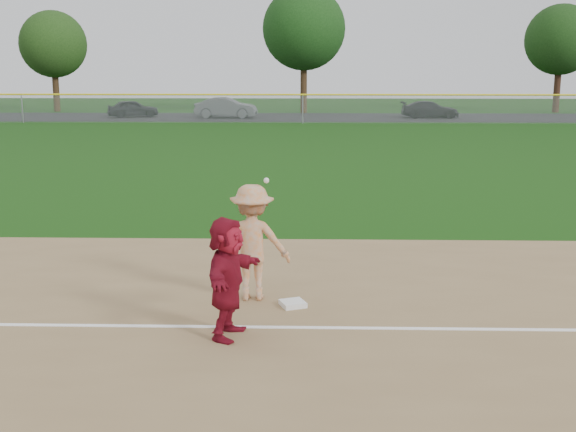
{
  "coord_description": "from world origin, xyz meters",
  "views": [
    {
      "loc": [
        0.35,
        -11.32,
        3.97
      ],
      "look_at": [
        0.0,
        1.5,
        1.3
      ],
      "focal_mm": 45.0,
      "sensor_mm": 36.0,
      "label": 1
    }
  ],
  "objects_px": {
    "car_left": "(133,108)",
    "car_right": "(430,110)",
    "car_mid": "(226,108)",
    "base_runner": "(227,277)",
    "first_base": "(293,304)"
  },
  "relations": [
    {
      "from": "car_left",
      "to": "car_mid",
      "type": "bearing_deg",
      "value": -114.87
    },
    {
      "from": "car_mid",
      "to": "car_right",
      "type": "distance_m",
      "value": 15.85
    },
    {
      "from": "car_left",
      "to": "first_base",
      "type": "bearing_deg",
      "value": 177.3
    },
    {
      "from": "first_base",
      "to": "car_right",
      "type": "xyz_separation_m",
      "value": [
        9.74,
        45.25,
        0.59
      ]
    },
    {
      "from": "first_base",
      "to": "car_left",
      "type": "relative_size",
      "value": 0.1
    },
    {
      "from": "first_base",
      "to": "car_mid",
      "type": "height_order",
      "value": "car_mid"
    },
    {
      "from": "car_mid",
      "to": "car_right",
      "type": "height_order",
      "value": "car_mid"
    },
    {
      "from": "car_right",
      "to": "base_runner",
      "type": "bearing_deg",
      "value": 167.47
    },
    {
      "from": "first_base",
      "to": "car_left",
      "type": "height_order",
      "value": "car_left"
    },
    {
      "from": "base_runner",
      "to": "car_left",
      "type": "relative_size",
      "value": 0.46
    },
    {
      "from": "base_runner",
      "to": "car_right",
      "type": "distance_m",
      "value": 47.86
    },
    {
      "from": "first_base",
      "to": "car_right",
      "type": "relative_size",
      "value": 0.09
    },
    {
      "from": "first_base",
      "to": "base_runner",
      "type": "xyz_separation_m",
      "value": [
        -0.93,
        -1.4,
        0.87
      ]
    },
    {
      "from": "car_left",
      "to": "car_right",
      "type": "relative_size",
      "value": 0.89
    },
    {
      "from": "car_mid",
      "to": "first_base",
      "type": "bearing_deg",
      "value": -169.18
    }
  ]
}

